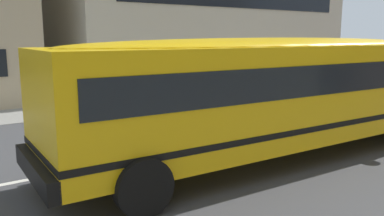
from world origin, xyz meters
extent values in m
plane|color=#424244|center=(0.00, 0.00, 0.00)|extent=(400.00, 400.00, 0.00)
cube|color=gray|center=(0.00, 7.53, 0.01)|extent=(120.00, 3.00, 0.01)
cube|color=silver|center=(0.00, 0.00, 0.00)|extent=(110.00, 0.16, 0.01)
cube|color=yellow|center=(0.02, -1.80, 1.64)|extent=(11.35, 2.97, 2.25)
cube|color=black|center=(-5.69, -1.60, 0.70)|extent=(0.30, 2.57, 0.37)
cube|color=black|center=(0.02, -1.80, 2.04)|extent=(10.68, 2.98, 0.66)
cube|color=black|center=(0.02, -1.80, 0.97)|extent=(11.37, 3.00, 0.12)
ellipsoid|color=yellow|center=(0.02, -1.80, 2.76)|extent=(10.89, 2.75, 0.37)
cylinder|color=black|center=(4.35, -0.68, 0.51)|extent=(1.03, 0.32, 1.02)
cylinder|color=black|center=(-4.21, -0.37, 0.51)|extent=(1.03, 0.32, 1.02)
cylinder|color=black|center=(-4.30, -2.93, 0.51)|extent=(1.03, 0.32, 1.02)
cylinder|color=black|center=(16.82, 5.80, 0.30)|extent=(0.61, 0.21, 0.60)
cube|color=black|center=(8.58, 9.01, 1.92)|extent=(15.65, 0.04, 1.10)
camera|label=1|loc=(-7.23, -8.53, 2.98)|focal=37.31mm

